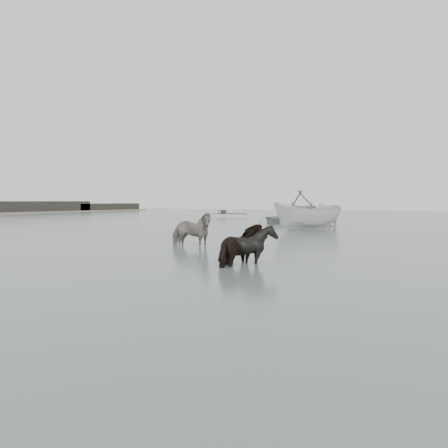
{
  "coord_description": "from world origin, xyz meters",
  "views": [
    {
      "loc": [
        6.6,
        -10.69,
        1.7
      ],
      "look_at": [
        -0.03,
        0.82,
        1.0
      ],
      "focal_mm": 35.0,
      "sensor_mm": 36.0,
      "label": 1
    }
  ],
  "objects": [
    {
      "name": "skiff_outer",
      "position": [
        -16.35,
        30.32,
        0.38
      ],
      "size": [
        5.37,
        3.44,
        0.75
      ],
      "primitive_type": null,
      "rotation": [
        0.0,
        0.0,
        3.53
      ],
      "color": "beige",
      "rests_on": "ground"
    },
    {
      "name": "pony_dark",
      "position": [
        1.28,
        -0.39,
        0.72
      ],
      "size": [
        1.68,
        1.79,
        1.44
      ],
      "primitive_type": "imported",
      "rotation": [
        0.0,
        0.0,
        1.97
      ],
      "color": "black",
      "rests_on": "ground"
    },
    {
      "name": "rowboat_lead",
      "position": [
        -6.74,
        20.93,
        0.46
      ],
      "size": [
        4.46,
        5.25,
        0.92
      ],
      "primitive_type": "imported",
      "rotation": [
        0.0,
        0.0,
        0.33
      ],
      "color": "#A8A9A4",
      "rests_on": "ground"
    },
    {
      "name": "pony_pinto",
      "position": [
        -2.72,
        2.97,
        0.78
      ],
      "size": [
        1.92,
        1.0,
        1.57
      ],
      "primitive_type": "imported",
      "rotation": [
        0.0,
        0.0,
        1.66
      ],
      "color": "black",
      "rests_on": "ground"
    },
    {
      "name": "rowboat_trail",
      "position": [
        -6.23,
        24.97,
        1.38
      ],
      "size": [
        5.08,
        5.71,
        2.76
      ],
      "primitive_type": "imported",
      "rotation": [
        0.0,
        0.0,
        3.03
      ],
      "color": "#989A98",
      "rests_on": "ground"
    },
    {
      "name": "ground",
      "position": [
        0.0,
        0.0,
        0.0
      ],
      "size": [
        140.0,
        140.0,
        0.0
      ],
      "primitive_type": "plane",
      "color": "#4E5C58",
      "rests_on": "ground"
    },
    {
      "name": "pony_black",
      "position": [
        1.35,
        -0.12,
        0.67
      ],
      "size": [
        1.25,
        1.12,
        1.35
      ],
      "primitive_type": "imported",
      "rotation": [
        0.0,
        0.0,
        1.59
      ],
      "color": "black",
      "rests_on": "ground"
    },
    {
      "name": "boat_small",
      "position": [
        -1.89,
        14.0,
        0.88
      ],
      "size": [
        4.21,
        4.61,
        1.76
      ],
      "primitive_type": "imported",
      "rotation": [
        0.0,
        0.0,
        -0.69
      ],
      "color": "silver",
      "rests_on": "ground"
    }
  ]
}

